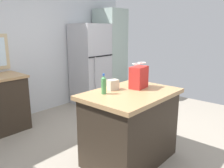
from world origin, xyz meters
name	(u,v)px	position (x,y,z in m)	size (l,w,h in m)	color
ground	(118,149)	(0.00, 0.00, 0.00)	(5.99, 5.99, 0.00)	#9E9384
back_wall	(27,43)	(-0.01, 2.21, 1.38)	(4.99, 0.13, 2.76)	silver
kitchen_island	(130,126)	(-0.09, -0.27, 0.46)	(1.16, 0.83, 0.90)	#33281E
refrigerator	(90,64)	(1.22, 1.81, 0.87)	(0.72, 0.69, 1.74)	#B7B7BC
tall_cabinet	(110,54)	(1.88, 1.81, 1.04)	(0.57, 0.62, 2.08)	#9EB2A8
shopping_bag	(139,77)	(0.13, -0.23, 1.05)	(0.27, 0.19, 0.32)	red
small_box	(113,85)	(-0.15, -0.04, 0.97)	(0.13, 0.10, 0.13)	beige
bottle	(104,85)	(-0.37, -0.09, 1.01)	(0.06, 0.06, 0.24)	#4C9956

